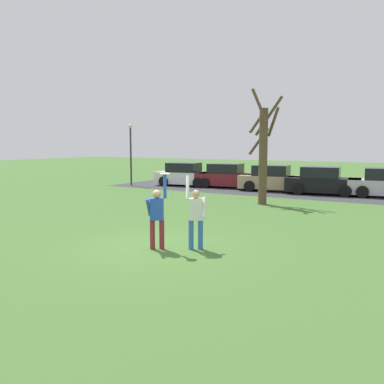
{
  "coord_description": "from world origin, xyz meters",
  "views": [
    {
      "loc": [
        6.72,
        -9.18,
        2.9
      ],
      "look_at": [
        0.63,
        0.94,
        1.51
      ],
      "focal_mm": 38.45,
      "sensor_mm": 36.0,
      "label": 1
    }
  ],
  "objects_px": {
    "parked_car_black": "(322,182)",
    "lamppost_by_lot": "(131,148)",
    "parked_car_maroon": "(227,177)",
    "bare_tree_tall": "(263,150)",
    "parked_car_tan": "(273,179)",
    "frisbee_disc": "(165,174)",
    "person_catcher": "(157,214)",
    "person_defender": "(196,214)",
    "parked_car_white": "(185,175)"
  },
  "relations": [
    {
      "from": "parked_car_black",
      "to": "lamppost_by_lot",
      "type": "height_order",
      "value": "lamppost_by_lot"
    },
    {
      "from": "parked_car_maroon",
      "to": "lamppost_by_lot",
      "type": "xyz_separation_m",
      "value": [
        -6.44,
        -2.12,
        1.86
      ]
    },
    {
      "from": "bare_tree_tall",
      "to": "parked_car_tan",
      "type": "bearing_deg",
      "value": 105.12
    },
    {
      "from": "bare_tree_tall",
      "to": "lamppost_by_lot",
      "type": "relative_size",
      "value": 1.28
    },
    {
      "from": "frisbee_disc",
      "to": "parked_car_black",
      "type": "relative_size",
      "value": 0.06
    },
    {
      "from": "person_catcher",
      "to": "lamppost_by_lot",
      "type": "relative_size",
      "value": 0.49
    },
    {
      "from": "frisbee_disc",
      "to": "parked_car_maroon",
      "type": "bearing_deg",
      "value": 110.26
    },
    {
      "from": "parked_car_tan",
      "to": "bare_tree_tall",
      "type": "distance_m",
      "value": 6.1
    },
    {
      "from": "parked_car_black",
      "to": "lamppost_by_lot",
      "type": "distance_m",
      "value": 13.02
    },
    {
      "from": "person_defender",
      "to": "parked_car_tan",
      "type": "xyz_separation_m",
      "value": [
        -3.12,
        14.67,
        -0.25
      ]
    },
    {
      "from": "parked_car_white",
      "to": "parked_car_black",
      "type": "relative_size",
      "value": 1.0
    },
    {
      "from": "frisbee_disc",
      "to": "lamppost_by_lot",
      "type": "xyz_separation_m",
      "value": [
        -12.14,
        13.31,
        0.49
      ]
    },
    {
      "from": "parked_car_white",
      "to": "parked_car_maroon",
      "type": "height_order",
      "value": "same"
    },
    {
      "from": "bare_tree_tall",
      "to": "person_catcher",
      "type": "bearing_deg",
      "value": -85.94
    },
    {
      "from": "parked_car_tan",
      "to": "frisbee_disc",
      "type": "bearing_deg",
      "value": -88.85
    },
    {
      "from": "frisbee_disc",
      "to": "parked_car_white",
      "type": "bearing_deg",
      "value": 120.16
    },
    {
      "from": "parked_car_white",
      "to": "parked_car_maroon",
      "type": "distance_m",
      "value": 3.06
    },
    {
      "from": "person_defender",
      "to": "parked_car_black",
      "type": "height_order",
      "value": "person_defender"
    },
    {
      "from": "frisbee_disc",
      "to": "bare_tree_tall",
      "type": "xyz_separation_m",
      "value": [
        -0.87,
        9.48,
        0.5
      ]
    },
    {
      "from": "parked_car_maroon",
      "to": "parked_car_tan",
      "type": "bearing_deg",
      "value": -13.78
    },
    {
      "from": "parked_car_white",
      "to": "parked_car_tan",
      "type": "relative_size",
      "value": 1.0
    },
    {
      "from": "parked_car_white",
      "to": "lamppost_by_lot",
      "type": "relative_size",
      "value": 1.01
    },
    {
      "from": "person_defender",
      "to": "parked_car_white",
      "type": "height_order",
      "value": "person_defender"
    },
    {
      "from": "frisbee_disc",
      "to": "parked_car_tan",
      "type": "height_order",
      "value": "frisbee_disc"
    },
    {
      "from": "person_defender",
      "to": "parked_car_tan",
      "type": "bearing_deg",
      "value": -107.97
    },
    {
      "from": "person_catcher",
      "to": "lamppost_by_lot",
      "type": "xyz_separation_m",
      "value": [
        -11.94,
        13.42,
        1.6
      ]
    },
    {
      "from": "person_defender",
      "to": "parked_car_tan",
      "type": "relative_size",
      "value": 0.47
    },
    {
      "from": "parked_car_maroon",
      "to": "parked_car_tan",
      "type": "distance_m",
      "value": 3.32
    },
    {
      "from": "parked_car_tan",
      "to": "parked_car_black",
      "type": "xyz_separation_m",
      "value": [
        3.03,
        -0.15,
        0.0
      ]
    },
    {
      "from": "parked_car_tan",
      "to": "lamppost_by_lot",
      "type": "bearing_deg",
      "value": -177.51
    },
    {
      "from": "person_catcher",
      "to": "lamppost_by_lot",
      "type": "height_order",
      "value": "lamppost_by_lot"
    },
    {
      "from": "parked_car_maroon",
      "to": "parked_car_tan",
      "type": "height_order",
      "value": "same"
    },
    {
      "from": "parked_car_black",
      "to": "bare_tree_tall",
      "type": "xyz_separation_m",
      "value": [
        -1.52,
        -5.46,
        1.87
      ]
    },
    {
      "from": "parked_car_tan",
      "to": "bare_tree_tall",
      "type": "height_order",
      "value": "bare_tree_tall"
    },
    {
      "from": "frisbee_disc",
      "to": "parked_car_black",
      "type": "bearing_deg",
      "value": 87.53
    },
    {
      "from": "person_catcher",
      "to": "bare_tree_tall",
      "type": "height_order",
      "value": "bare_tree_tall"
    },
    {
      "from": "parked_car_black",
      "to": "person_defender",
      "type": "bearing_deg",
      "value": -97.52
    },
    {
      "from": "parked_car_white",
      "to": "bare_tree_tall",
      "type": "xyz_separation_m",
      "value": [
        7.86,
        -5.55,
        1.87
      ]
    },
    {
      "from": "parked_car_tan",
      "to": "parked_car_black",
      "type": "distance_m",
      "value": 3.04
    },
    {
      "from": "person_defender",
      "to": "parked_car_tan",
      "type": "height_order",
      "value": "person_defender"
    },
    {
      "from": "parked_car_black",
      "to": "parked_car_tan",
      "type": "bearing_deg",
      "value": 169.25
    },
    {
      "from": "lamppost_by_lot",
      "to": "parked_car_white",
      "type": "bearing_deg",
      "value": 26.79
    },
    {
      "from": "person_defender",
      "to": "parked_car_black",
      "type": "bearing_deg",
      "value": -119.64
    },
    {
      "from": "frisbee_disc",
      "to": "parked_car_black",
      "type": "distance_m",
      "value": 15.01
    },
    {
      "from": "parked_car_tan",
      "to": "lamppost_by_lot",
      "type": "relative_size",
      "value": 1.01
    },
    {
      "from": "person_defender",
      "to": "lamppost_by_lot",
      "type": "distance_m",
      "value": 18.28
    },
    {
      "from": "bare_tree_tall",
      "to": "lamppost_by_lot",
      "type": "distance_m",
      "value": 11.9
    },
    {
      "from": "person_catcher",
      "to": "parked_car_black",
      "type": "distance_m",
      "value": 15.07
    },
    {
      "from": "person_defender",
      "to": "lamppost_by_lot",
      "type": "relative_size",
      "value": 0.48
    },
    {
      "from": "person_defender",
      "to": "parked_car_black",
      "type": "relative_size",
      "value": 0.47
    }
  ]
}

